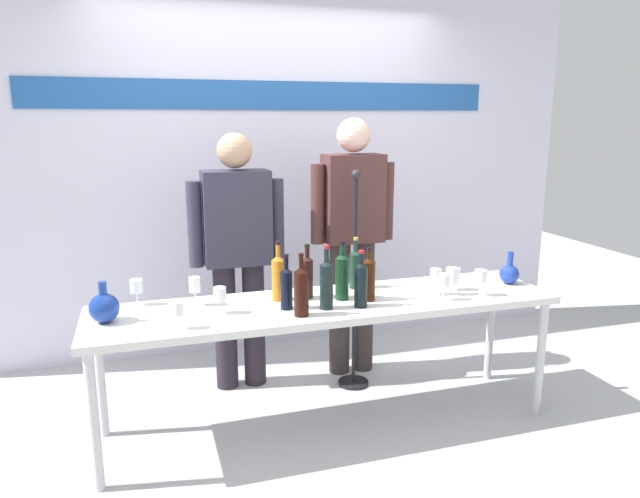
{
  "coord_description": "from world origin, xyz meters",
  "views": [
    {
      "loc": [
        -0.94,
        -2.89,
        1.72
      ],
      "look_at": [
        0.0,
        0.15,
        1.0
      ],
      "focal_mm": 32.65,
      "sensor_mm": 36.0,
      "label": 1
    }
  ],
  "objects_px": {
    "wine_bottle_0": "(326,283)",
    "wine_glass_right_1": "(444,281)",
    "presenter_right": "(352,231)",
    "wine_glass_left_1": "(220,295)",
    "wine_glass_right_3": "(454,275)",
    "microphone_stand": "(354,317)",
    "wine_glass_left_2": "(136,287)",
    "wine_bottle_7": "(307,275)",
    "wine_bottle_3": "(361,283)",
    "wine_bottle_5": "(356,268)",
    "decanter_blue_left": "(104,307)",
    "presenter_left": "(237,246)",
    "wine_bottle_4": "(278,276)",
    "decanter_blue_right": "(509,273)",
    "wine_glass_left_3": "(195,285)",
    "wine_glass_right_0": "(452,276)",
    "wine_bottle_1": "(369,278)",
    "wine_glass_left_0": "(178,309)",
    "wine_bottle_6": "(301,290)",
    "wine_glass_right_2": "(435,277)",
    "wine_bottle_8": "(286,286)",
    "wine_bottle_2": "(342,275)",
    "wine_glass_right_4": "(480,276)",
    "display_table": "(328,311)"
  },
  "relations": [
    {
      "from": "wine_bottle_0",
      "to": "wine_glass_right_1",
      "type": "distance_m",
      "value": 0.66
    },
    {
      "from": "presenter_right",
      "to": "wine_glass_left_1",
      "type": "bearing_deg",
      "value": -144.9
    },
    {
      "from": "wine_glass_right_3",
      "to": "microphone_stand",
      "type": "xyz_separation_m",
      "value": [
        -0.44,
        0.45,
        -0.37
      ]
    },
    {
      "from": "presenter_right",
      "to": "wine_glass_left_2",
      "type": "height_order",
      "value": "presenter_right"
    },
    {
      "from": "wine_bottle_7",
      "to": "wine_bottle_3",
      "type": "bearing_deg",
      "value": -45.75
    },
    {
      "from": "wine_bottle_5",
      "to": "decanter_blue_left",
      "type": "bearing_deg",
      "value": -172.05
    },
    {
      "from": "wine_glass_left_2",
      "to": "wine_bottle_3",
      "type": "bearing_deg",
      "value": -18.67
    },
    {
      "from": "wine_bottle_3",
      "to": "wine_bottle_7",
      "type": "bearing_deg",
      "value": 134.25
    },
    {
      "from": "wine_glass_left_1",
      "to": "presenter_left",
      "type": "bearing_deg",
      "value": 73.24
    },
    {
      "from": "wine_glass_left_1",
      "to": "wine_glass_right_3",
      "type": "relative_size",
      "value": 1.05
    },
    {
      "from": "wine_bottle_4",
      "to": "decanter_blue_right",
      "type": "bearing_deg",
      "value": -3.92
    },
    {
      "from": "wine_bottle_5",
      "to": "microphone_stand",
      "type": "distance_m",
      "value": 0.47
    },
    {
      "from": "presenter_right",
      "to": "wine_bottle_7",
      "type": "height_order",
      "value": "presenter_right"
    },
    {
      "from": "wine_glass_left_3",
      "to": "wine_glass_right_1",
      "type": "height_order",
      "value": "wine_glass_left_3"
    },
    {
      "from": "presenter_right",
      "to": "wine_glass_right_1",
      "type": "height_order",
      "value": "presenter_right"
    },
    {
      "from": "decanter_blue_left",
      "to": "wine_bottle_3",
      "type": "xyz_separation_m",
      "value": [
        1.29,
        -0.14,
        0.06
      ]
    },
    {
      "from": "wine_glass_right_0",
      "to": "microphone_stand",
      "type": "xyz_separation_m",
      "value": [
        -0.38,
        0.53,
        -0.39
      ]
    },
    {
      "from": "wine_glass_right_1",
      "to": "wine_bottle_1",
      "type": "bearing_deg",
      "value": 162.88
    },
    {
      "from": "wine_glass_left_2",
      "to": "wine_glass_right_3",
      "type": "height_order",
      "value": "wine_glass_left_2"
    },
    {
      "from": "wine_bottle_4",
      "to": "wine_glass_left_0",
      "type": "xyz_separation_m",
      "value": [
        -0.56,
        -0.3,
        -0.04
      ]
    },
    {
      "from": "wine_glass_left_3",
      "to": "wine_bottle_6",
      "type": "bearing_deg",
      "value": -33.09
    },
    {
      "from": "wine_glass_left_1",
      "to": "wine_bottle_1",
      "type": "bearing_deg",
      "value": -1.5
    },
    {
      "from": "wine_bottle_6",
      "to": "wine_glass_right_2",
      "type": "relative_size",
      "value": 2.14
    },
    {
      "from": "wine_bottle_8",
      "to": "wine_glass_left_3",
      "type": "height_order",
      "value": "wine_bottle_8"
    },
    {
      "from": "presenter_right",
      "to": "wine_bottle_0",
      "type": "xyz_separation_m",
      "value": [
        -0.43,
        -0.77,
        -0.11
      ]
    },
    {
      "from": "wine_glass_left_1",
      "to": "wine_bottle_3",
      "type": "bearing_deg",
      "value": -8.52
    },
    {
      "from": "wine_bottle_6",
      "to": "wine_glass_right_1",
      "type": "height_order",
      "value": "wine_bottle_6"
    },
    {
      "from": "wine_bottle_2",
      "to": "wine_glass_left_3",
      "type": "distance_m",
      "value": 0.8
    },
    {
      "from": "wine_bottle_4",
      "to": "wine_bottle_6",
      "type": "xyz_separation_m",
      "value": [
        0.05,
        -0.29,
        -0.0
      ]
    },
    {
      "from": "decanter_blue_left",
      "to": "wine_glass_left_1",
      "type": "bearing_deg",
      "value": -3.62
    },
    {
      "from": "wine_bottle_4",
      "to": "microphone_stand",
      "type": "relative_size",
      "value": 0.23
    },
    {
      "from": "wine_glass_right_1",
      "to": "wine_glass_right_2",
      "type": "distance_m",
      "value": 0.11
    },
    {
      "from": "wine_bottle_2",
      "to": "wine_glass_right_4",
      "type": "distance_m",
      "value": 0.78
    },
    {
      "from": "decanter_blue_left",
      "to": "wine_glass_left_3",
      "type": "distance_m",
      "value": 0.47
    },
    {
      "from": "wine_bottle_1",
      "to": "wine_glass_left_1",
      "type": "xyz_separation_m",
      "value": [
        -0.81,
        0.02,
        -0.03
      ]
    },
    {
      "from": "wine_glass_left_3",
      "to": "display_table",
      "type": "bearing_deg",
      "value": -11.66
    },
    {
      "from": "display_table",
      "to": "wine_bottle_0",
      "type": "bearing_deg",
      "value": -112.47
    },
    {
      "from": "wine_bottle_1",
      "to": "wine_bottle_4",
      "type": "bearing_deg",
      "value": 161.95
    },
    {
      "from": "wine_glass_left_2",
      "to": "wine_glass_left_0",
      "type": "bearing_deg",
      "value": -67.17
    },
    {
      "from": "display_table",
      "to": "wine_glass_right_2",
      "type": "relative_size",
      "value": 16.8
    },
    {
      "from": "wine_bottle_5",
      "to": "wine_glass_left_1",
      "type": "height_order",
      "value": "wine_bottle_5"
    },
    {
      "from": "wine_bottle_4",
      "to": "wine_bottle_5",
      "type": "bearing_deg",
      "value": 11.25
    },
    {
      "from": "wine_bottle_3",
      "to": "wine_glass_left_2",
      "type": "xyz_separation_m",
      "value": [
        -1.13,
        0.38,
        -0.03
      ]
    },
    {
      "from": "wine_bottle_5",
      "to": "wine_glass_right_1",
      "type": "xyz_separation_m",
      "value": [
        0.38,
        -0.37,
        -0.01
      ]
    },
    {
      "from": "wine_glass_right_0",
      "to": "wine_bottle_8",
      "type": "bearing_deg",
      "value": 177.62
    },
    {
      "from": "wine_bottle_2",
      "to": "wine_bottle_4",
      "type": "relative_size",
      "value": 0.99
    },
    {
      "from": "presenter_right",
      "to": "wine_bottle_1",
      "type": "bearing_deg",
      "value": -103.21
    },
    {
      "from": "wine_bottle_7",
      "to": "wine_glass_left_3",
      "type": "height_order",
      "value": "wine_bottle_7"
    },
    {
      "from": "decanter_blue_left",
      "to": "wine_glass_left_0",
      "type": "relative_size",
      "value": 1.53
    },
    {
      "from": "wine_glass_left_0",
      "to": "wine_glass_left_2",
      "type": "relative_size",
      "value": 0.96
    }
  ]
}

